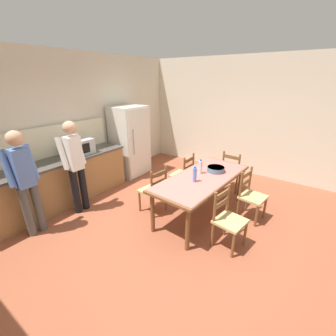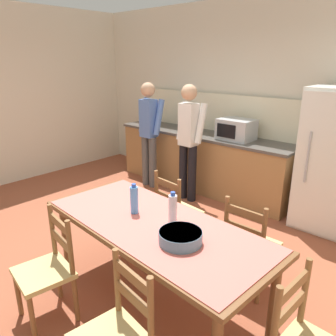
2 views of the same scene
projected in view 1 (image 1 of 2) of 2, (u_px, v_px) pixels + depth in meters
ground_plane at (169, 228)px, 3.82m from camera, size 8.32×8.32×0.00m
wall_back at (66, 125)px, 4.71m from camera, size 6.52×0.12×2.90m
wall_right at (242, 117)px, 5.75m from camera, size 0.12×5.20×2.90m
kitchen_counter at (55, 184)px, 4.35m from camera, size 3.08×0.66×0.91m
counter_splashback at (39, 144)px, 4.24m from camera, size 3.04×0.03×0.60m
refrigerator at (130, 141)px, 5.73m from camera, size 0.82×0.73×1.74m
microwave at (80, 147)px, 4.59m from camera, size 0.50×0.39×0.30m
dining_table at (202, 181)px, 3.95m from camera, size 2.11×1.02×0.77m
bottle_near_centre at (195, 175)px, 3.69m from camera, size 0.07×0.07×0.27m
bottle_off_centre at (200, 167)px, 4.02m from camera, size 0.07×0.07×0.27m
serving_bowl at (216, 169)px, 4.13m from camera, size 0.32×0.32×0.09m
chair_side_far_left at (154, 190)px, 4.14m from camera, size 0.46×0.44×0.91m
chair_side_far_right at (183, 175)px, 4.81m from camera, size 0.42×0.40×0.91m
chair_side_near_left at (228, 220)px, 3.28m from camera, size 0.48×0.46×0.91m
chair_head_end at (232, 171)px, 5.00m from camera, size 0.43×0.44×0.91m
chair_side_near_right at (251, 196)px, 3.95m from camera, size 0.47×0.45×0.91m
person_at_sink at (25, 179)px, 3.37m from camera, size 0.43×0.29×1.70m
person_at_counter at (75, 163)px, 3.99m from camera, size 0.43×0.30×1.71m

